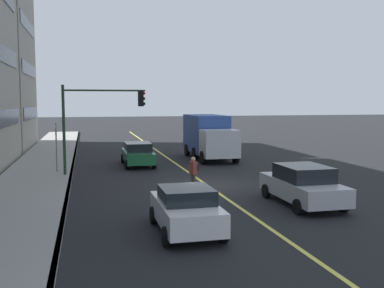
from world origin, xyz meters
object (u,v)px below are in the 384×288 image
(car_white, at_px, (186,209))
(traffic_light_mast, at_px, (98,113))
(street_sign_post, at_px, (56,144))
(car_silver, at_px, (303,185))
(car_green, at_px, (138,154))
(pedestrian_with_backpack, at_px, (194,171))
(truck_blue, at_px, (208,136))

(car_white, relative_size, traffic_light_mast, 0.75)
(street_sign_post, bearing_deg, traffic_light_mast, -116.71)
(car_silver, height_order, street_sign_post, street_sign_post)
(car_silver, xyz_separation_m, traffic_light_mast, (9.18, 7.93, 2.76))
(car_white, height_order, car_green, car_green)
(car_white, bearing_deg, car_silver, -63.94)
(car_silver, relative_size, street_sign_post, 1.54)
(pedestrian_with_backpack, bearing_deg, traffic_light_mast, 37.27)
(car_silver, relative_size, pedestrian_with_backpack, 2.81)
(car_white, height_order, street_sign_post, street_sign_post)
(truck_blue, xyz_separation_m, pedestrian_with_backpack, (-11.40, 3.91, -0.73))
(car_green, xyz_separation_m, traffic_light_mast, (-3.56, 2.61, 2.80))
(car_green, height_order, truck_blue, truck_blue)
(pedestrian_with_backpack, height_order, traffic_light_mast, traffic_light_mast)
(traffic_light_mast, relative_size, street_sign_post, 1.73)
(car_green, bearing_deg, pedestrian_with_backpack, -170.09)
(car_white, relative_size, car_green, 0.83)
(street_sign_post, bearing_deg, car_silver, -135.18)
(traffic_light_mast, bearing_deg, car_green, -36.29)
(car_white, height_order, traffic_light_mast, traffic_light_mast)
(car_green, height_order, traffic_light_mast, traffic_light_mast)
(traffic_light_mast, bearing_deg, car_white, -168.59)
(car_white, bearing_deg, street_sign_post, 20.06)
(car_green, bearing_deg, car_white, 179.20)
(car_white, bearing_deg, truck_blue, -17.82)
(car_white, xyz_separation_m, truck_blue, (17.77, -5.71, 0.92))
(truck_blue, height_order, street_sign_post, truck_blue)
(car_silver, relative_size, car_white, 1.19)
(truck_blue, xyz_separation_m, traffic_light_mast, (-5.88, 8.11, 1.90))
(car_green, bearing_deg, street_sign_post, 115.32)
(car_silver, height_order, car_white, car_silver)
(truck_blue, bearing_deg, car_white, 162.18)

